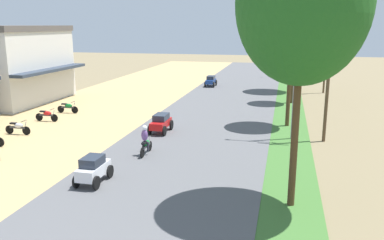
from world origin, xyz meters
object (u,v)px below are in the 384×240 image
object	(u,v)px
parked_motorbike_fifth	(18,127)
car_hatchback_white	(93,169)
streetlamp_near	(296,67)
car_sedan_red	(161,122)
median_tree_nearest	(303,3)
car_sedan_blue	(211,81)
median_tree_second	(293,21)
utility_pole_near	(330,59)
parked_motorbike_sixth	(47,115)
parked_motorbike_seventh	(68,107)
median_tree_fourth	(292,20)
utility_pole_far	(326,51)
streetlamp_mid	(291,45)
median_tree_third	(296,25)
motorbike_ahead_second	(146,141)

from	to	relation	value
parked_motorbike_fifth	car_hatchback_white	size ratio (longest dim) A/B	0.90
streetlamp_near	car_sedan_red	xyz separation A→B (m)	(-8.39, -0.41, -3.75)
median_tree_nearest	car_sedan_blue	xyz separation A→B (m)	(-8.73, 30.02, -6.98)
median_tree_second	utility_pole_near	size ratio (longest dim) A/B	0.93
parked_motorbike_sixth	streetlamp_near	size ratio (longest dim) A/B	0.23
parked_motorbike_seventh	utility_pole_near	xyz separation A→B (m)	(19.35, -3.62, 4.47)
median_tree_fourth	parked_motorbike_sixth	bearing A→B (deg)	-133.67
parked_motorbike_sixth	utility_pole_far	xyz separation A→B (m)	(20.88, 18.12, 3.80)
utility_pole_near	median_tree_nearest	bearing A→B (deg)	-101.73
median_tree_nearest	car_hatchback_white	world-z (taller)	median_tree_nearest
car_hatchback_white	car_sedan_red	world-z (taller)	car_hatchback_white
streetlamp_mid	median_tree_fourth	bearing A→B (deg)	-90.96
parked_motorbike_seventh	median_tree_fourth	distance (m)	23.98
streetlamp_near	utility_pole_near	world-z (taller)	utility_pole_near
parked_motorbike_seventh	median_tree_third	xyz separation A→B (m)	(17.56, 8.50, 6.42)
utility_pole_far	median_tree_fourth	bearing A→B (deg)	-179.76
median_tree_second	utility_pole_near	distance (m)	4.53
parked_motorbike_seventh	median_tree_fourth	size ratio (longest dim) A/B	0.19
streetlamp_near	utility_pole_far	distance (m)	19.12
utility_pole_near	car_hatchback_white	xyz separation A→B (m)	(-10.61, -9.47, -4.28)
motorbike_ahead_second	car_sedan_blue	bearing A→B (deg)	92.42
parked_motorbike_seventh	median_tree_second	distance (m)	18.41
median_tree_nearest	utility_pole_near	size ratio (longest dim) A/B	1.10
parked_motorbike_fifth	car_sedan_blue	world-z (taller)	car_sedan_blue
car_sedan_red	motorbike_ahead_second	bearing A→B (deg)	-82.67
streetlamp_mid	car_sedan_red	xyz separation A→B (m)	(-8.39, -31.01, -3.57)
median_tree_third	parked_motorbike_seventh	bearing A→B (deg)	-154.16
parked_motorbike_fifth	parked_motorbike_seventh	size ratio (longest dim) A/B	1.00
motorbike_ahead_second	car_hatchback_white	bearing A→B (deg)	-102.02
median_tree_second	car_sedan_blue	distance (m)	20.07
streetlamp_near	parked_motorbike_seventh	bearing A→B (deg)	168.24
parked_motorbike_fifth	streetlamp_mid	world-z (taller)	streetlamp_mid
parked_motorbike_sixth	parked_motorbike_seventh	xyz separation A→B (m)	(0.03, 2.93, 0.00)
median_tree_fourth	motorbike_ahead_second	size ratio (longest dim) A/B	5.35
streetlamp_near	streetlamp_mid	distance (m)	30.60
parked_motorbike_sixth	car_sedan_red	size ratio (longest dim) A/B	0.80
parked_motorbike_sixth	median_tree_third	distance (m)	21.94
streetlamp_near	utility_pole_near	xyz separation A→B (m)	(1.91, 0.01, 0.54)
parked_motorbike_fifth	median_tree_second	distance (m)	19.25
motorbike_ahead_second	streetlamp_near	bearing A→B (deg)	33.30
utility_pole_far	car_sedan_blue	distance (m)	12.86
median_tree_third	streetlamp_near	distance (m)	12.39
median_tree_nearest	parked_motorbike_seventh	bearing A→B (deg)	142.31
median_tree_second	median_tree_third	xyz separation A→B (m)	(0.40, 8.82, -0.24)
median_tree_nearest	car_hatchback_white	distance (m)	11.06
median_tree_second	median_tree_third	bearing A→B (deg)	87.41
median_tree_third	car_sedan_blue	distance (m)	13.61
streetlamp_near	utility_pole_far	bearing A→B (deg)	79.76
median_tree_nearest	parked_motorbike_sixth	bearing A→B (deg)	148.94
median_tree_third	motorbike_ahead_second	distance (m)	19.93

